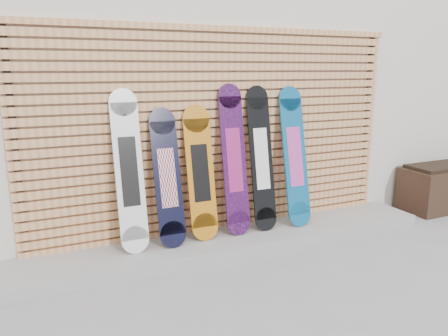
# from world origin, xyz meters

# --- Properties ---
(ground) EXTENTS (80.00, 80.00, 0.00)m
(ground) POSITION_xyz_m (0.00, 0.00, 0.00)
(ground) COLOR gray
(ground) RESTS_ON ground
(building) EXTENTS (12.00, 5.00, 3.60)m
(building) POSITION_xyz_m (0.50, 3.50, 1.80)
(building) COLOR beige
(building) RESTS_ON ground
(concrete_step) EXTENTS (4.60, 0.70, 0.12)m
(concrete_step) POSITION_xyz_m (-0.15, 0.68, 0.06)
(concrete_step) COLOR gray
(concrete_step) RESTS_ON ground
(slat_wall) EXTENTS (4.26, 0.08, 2.29)m
(slat_wall) POSITION_xyz_m (-0.15, 0.97, 1.21)
(slat_wall) COLOR tan
(slat_wall) RESTS_ON ground
(planter_box) EXTENTS (1.37, 0.57, 0.61)m
(planter_box) POSITION_xyz_m (3.11, 0.67, 0.30)
(planter_box) COLOR black
(planter_box) RESTS_ON ground
(snowboard_0) EXTENTS (0.27, 0.33, 1.57)m
(snowboard_0) POSITION_xyz_m (-1.20, 0.78, 0.90)
(snowboard_0) COLOR white
(snowboard_0) RESTS_ON concrete_step
(snowboard_1) EXTENTS (0.27, 0.35, 1.37)m
(snowboard_1) POSITION_xyz_m (-0.83, 0.77, 0.80)
(snowboard_1) COLOR black
(snowboard_1) RESTS_ON concrete_step
(snowboard_2) EXTENTS (0.29, 0.30, 1.39)m
(snowboard_2) POSITION_xyz_m (-0.47, 0.79, 0.81)
(snowboard_2) COLOR #B96E13
(snowboard_2) RESTS_ON concrete_step
(snowboard_3) EXTENTS (0.27, 0.31, 1.60)m
(snowboard_3) POSITION_xyz_m (-0.08, 0.79, 0.92)
(snowboard_3) COLOR black
(snowboard_3) RESTS_ON concrete_step
(snowboard_4) EXTENTS (0.26, 0.32, 1.57)m
(snowboard_4) POSITION_xyz_m (0.25, 0.79, 0.90)
(snowboard_4) COLOR black
(snowboard_4) RESTS_ON concrete_step
(snowboard_5) EXTENTS (0.28, 0.36, 1.56)m
(snowboard_5) POSITION_xyz_m (0.66, 0.76, 0.90)
(snowboard_5) COLOR #0D5584
(snowboard_5) RESTS_ON concrete_step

